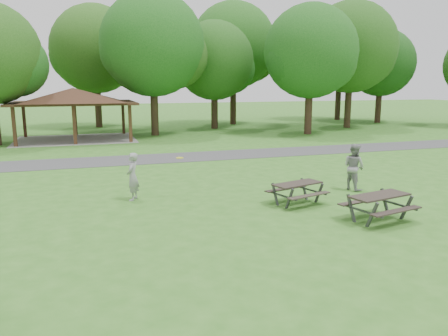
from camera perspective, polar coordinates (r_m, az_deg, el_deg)
ground at (r=11.09m, az=1.46°, el=-10.74°), size 160.00×160.00×0.00m
asphalt_path at (r=24.31m, az=-9.53°, el=1.19°), size 120.00×3.20×0.02m
pavilion at (r=33.73m, az=-19.08°, el=8.69°), size 8.60×7.01×3.76m
tree_row_e at (r=35.28m, az=-9.15°, el=15.27°), size 8.40×8.00×11.02m
tree_row_f at (r=39.97m, az=-1.16°, el=13.55°), size 7.35×7.00×9.55m
tree_row_g at (r=36.32m, az=11.35°, el=14.36°), size 7.77×7.40×10.25m
tree_row_h at (r=42.47m, az=16.34°, el=14.57°), size 8.61×8.20×11.37m
tree_row_i at (r=48.73m, az=19.89°, el=12.54°), size 7.14×6.80×9.52m
tree_deep_b at (r=42.85m, az=-16.34°, el=14.35°), size 8.40×8.00×11.13m
tree_deep_c at (r=44.32m, az=1.35°, el=15.38°), size 8.82×8.40×11.90m
tree_deep_d at (r=51.34m, az=15.02°, el=13.96°), size 8.40×8.00×11.27m
picnic_table_middle at (r=15.23m, az=9.55°, el=-2.59°), size 2.08×1.84×0.77m
picnic_table_far at (r=14.01m, az=19.63°, el=-4.07°), size 2.20×1.91×0.84m
frisbee_in_flight at (r=15.71m, az=-5.80°, el=1.34°), size 0.36×0.36×0.02m
frisbee_thrower at (r=15.78m, az=-11.85°, el=-1.11°), size 0.63×0.73×1.71m
frisbee_catcher at (r=17.68m, az=16.61°, el=0.14°), size 0.88×1.02×1.82m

